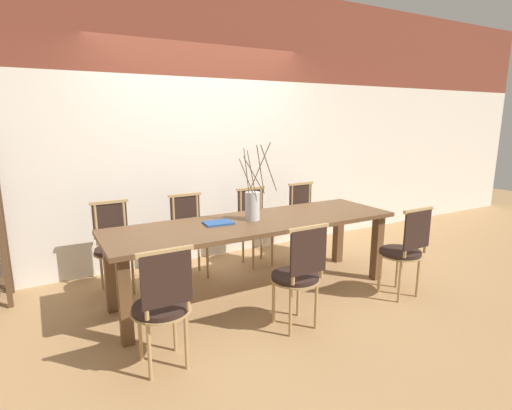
{
  "coord_description": "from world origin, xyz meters",
  "views": [
    {
      "loc": [
        -1.78,
        -3.17,
        1.68
      ],
      "look_at": [
        0.0,
        0.0,
        0.88
      ],
      "focal_mm": 28.0,
      "sensor_mm": 36.0,
      "label": 1
    }
  ],
  "objects": [
    {
      "name": "chair_near_center",
      "position": [
        1.18,
        -0.75,
        0.48
      ],
      "size": [
        0.41,
        0.41,
        0.89
      ],
      "color": "black",
      "rests_on": "ground_plane"
    },
    {
      "name": "dining_table",
      "position": [
        0.0,
        0.0,
        0.64
      ],
      "size": [
        2.79,
        0.82,
        0.73
      ],
      "color": "brown",
      "rests_on": "ground_plane"
    },
    {
      "name": "book_stack",
      "position": [
        -0.36,
        0.07,
        0.74
      ],
      "size": [
        0.27,
        0.2,
        0.02
      ],
      "color": "#234C8C",
      "rests_on": "dining_table"
    },
    {
      "name": "wall_rear",
      "position": [
        0.0,
        1.27,
        1.6
      ],
      "size": [
        12.0,
        0.06,
        3.2
      ],
      "color": "silver",
      "rests_on": "ground_plane"
    },
    {
      "name": "chair_near_left",
      "position": [
        -0.03,
        -0.75,
        0.48
      ],
      "size": [
        0.41,
        0.41,
        0.89
      ],
      "color": "black",
      "rests_on": "ground_plane"
    },
    {
      "name": "chair_far_right",
      "position": [
        1.13,
        0.75,
        0.48
      ],
      "size": [
        0.41,
        0.41,
        0.89
      ],
      "rotation": [
        0.0,
        0.0,
        3.14
      ],
      "color": "black",
      "rests_on": "ground_plane"
    },
    {
      "name": "chair_far_center",
      "position": [
        0.41,
        0.75,
        0.48
      ],
      "size": [
        0.41,
        0.41,
        0.89
      ],
      "rotation": [
        0.0,
        0.0,
        3.14
      ],
      "color": "black",
      "rests_on": "ground_plane"
    },
    {
      "name": "chair_far_left",
      "position": [
        -0.39,
        0.75,
        0.48
      ],
      "size": [
        0.41,
        0.41,
        0.89
      ],
      "rotation": [
        0.0,
        0.0,
        3.14
      ],
      "color": "black",
      "rests_on": "ground_plane"
    },
    {
      "name": "vase_centerpiece",
      "position": [
        -0.01,
        0.04,
        0.88
      ],
      "size": [
        0.37,
        0.4,
        0.73
      ],
      "color": "silver",
      "rests_on": "dining_table"
    },
    {
      "name": "chair_near_leftend",
      "position": [
        -1.13,
        -0.75,
        0.48
      ],
      "size": [
        0.41,
        0.41,
        0.89
      ],
      "color": "black",
      "rests_on": "ground_plane"
    },
    {
      "name": "chair_far_leftend",
      "position": [
        -1.17,
        0.75,
        0.48
      ],
      "size": [
        0.41,
        0.41,
        0.89
      ],
      "rotation": [
        0.0,
        0.0,
        3.14
      ],
      "color": "black",
      "rests_on": "ground_plane"
    },
    {
      "name": "ground_plane",
      "position": [
        0.0,
        0.0,
        0.0
      ],
      "size": [
        16.0,
        16.0,
        0.0
      ],
      "primitive_type": "plane",
      "color": "#A87F51"
    }
  ]
}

